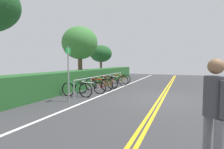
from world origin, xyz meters
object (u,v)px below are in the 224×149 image
Objects in this scene: bicycle_0 at (77,90)px; tree_far_right at (101,54)px; bicycle_1 at (90,88)px; bicycle_3 at (105,83)px; bicycle_2 at (99,85)px; bicycle_6 at (120,79)px; pedestrian at (214,107)px; sign_post_near at (68,69)px; bicycle_4 at (108,82)px; tree_mid at (80,43)px; bike_rack at (104,78)px; bicycle_5 at (116,80)px.

bicycle_0 is 0.48× the size of tree_far_right.
bicycle_1 is 10.16m from tree_far_right.
bicycle_2 is at bearing -177.67° from bicycle_3.
tree_far_right reaches higher than bicycle_0.
bicycle_6 reaches higher than bicycle_1.
pedestrian is 0.74× the size of sign_post_near.
tree_mid is (0.28, 2.43, 2.76)m from bicycle_4.
tree_far_right is at bearing 22.55° from bicycle_1.
bicycle_6 is at bearing 27.01° from pedestrian.
bike_rack is 3.71m from tree_mid.
bike_rack is 8.40m from tree_far_right.
tree_far_right reaches higher than bike_rack.
bicycle_1 is at bearing -179.01° from bicycle_3.
bicycle_2 is at bearing -0.26° from bicycle_1.
bicycle_4 reaches higher than bicycle_5.
pedestrian is (-5.19, -5.07, 0.69)m from bicycle_1.
bicycle_0 is 0.39× the size of tree_mid.
sign_post_near reaches higher than bicycle_0.
bicycle_6 is (3.74, 0.00, -0.01)m from bicycle_2.
pedestrian is 0.40× the size of tree_mid.
bicycle_1 is (-1.87, -0.08, -0.33)m from bike_rack.
sign_post_near is (-5.75, -0.01, 1.06)m from bicycle_5.
sign_post_near is at bearing 57.74° from pedestrian.
bicycle_3 is at bearing 1.63° from sign_post_near.
bicycle_5 is at bearing -14.03° from bicycle_4.
bicycle_4 is 0.98× the size of pedestrian.
bicycle_0 is 0.94× the size of bicycle_5.
bicycle_0 is 1.01m from bicycle_1.
pedestrian is at bearing -152.99° from bicycle_6.
bicycle_5 is at bearing -3.28° from bicycle_3.
bicycle_2 is 3.74m from bicycle_6.
bicycle_4 is 0.73× the size of sign_post_near.
bicycle_6 is 0.40× the size of tree_mid.
bicycle_4 is 1.00× the size of bicycle_6.
bicycle_4 is 4.94m from sign_post_near.
bicycle_4 is at bearing 5.46° from bicycle_2.
bicycle_1 is (0.99, -0.22, -0.02)m from bicycle_0.
sign_post_near reaches higher than bicycle_5.
sign_post_near is at bearing -179.35° from bicycle_6.
bicycle_0 is 5.73m from bicycle_6.
sign_post_near is (3.15, 4.99, 0.40)m from pedestrian.
bike_rack is 2.87m from bicycle_0.
bicycle_6 is at bearing 0.65° from sign_post_near.
sign_post_near is at bearing -152.35° from tree_mid.
bicycle_2 is 0.51× the size of tree_far_right.
bicycle_5 is at bearing -4.68° from bike_rack.
bicycle_1 is at bearing -157.45° from tree_far_right.
bicycle_2 is (1.00, -0.00, 0.04)m from bicycle_1.
bike_rack is 1.87× the size of tree_far_right.
bicycle_0 is 3.76m from bicycle_4.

